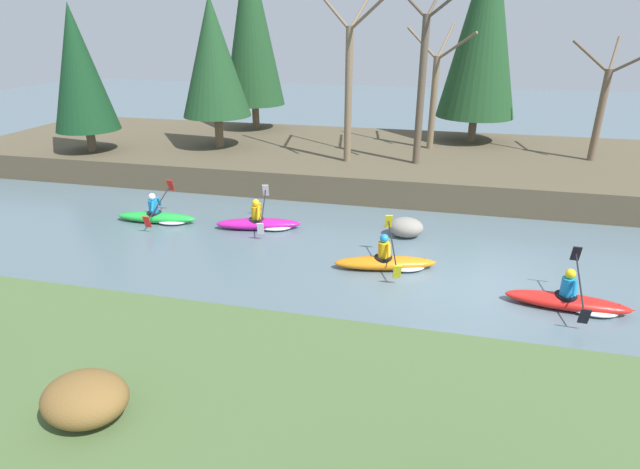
# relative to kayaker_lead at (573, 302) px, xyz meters

# --- Properties ---
(ground_plane) EXTENTS (90.00, 90.00, 0.00)m
(ground_plane) POSITION_rel_kayaker_lead_xyz_m (-2.42, 0.68, -0.20)
(ground_plane) COLOR slate
(riverbank_far) EXTENTS (44.00, 9.58, 1.03)m
(riverbank_far) POSITION_rel_kayaker_lead_xyz_m (-2.42, 10.74, 0.32)
(riverbank_far) COLOR brown
(riverbank_far) RESTS_ON ground
(conifer_tree_far_left) EXTENTS (2.62, 2.62, 5.91)m
(conifer_tree_far_left) POSITION_rel_kayaker_lead_xyz_m (-17.87, 7.51, 4.24)
(conifer_tree_far_left) COLOR brown
(conifer_tree_far_left) RESTS_ON riverbank_far
(conifer_tree_left) EXTENTS (2.93, 2.93, 6.25)m
(conifer_tree_left) POSITION_rel_kayaker_lead_xyz_m (-12.81, 9.51, 4.64)
(conifer_tree_left) COLOR brown
(conifer_tree_left) RESTS_ON riverbank_far
(conifer_tree_mid_left) EXTENTS (3.07, 3.07, 9.00)m
(conifer_tree_mid_left) POSITION_rel_kayaker_lead_xyz_m (-12.73, 14.00, 5.96)
(conifer_tree_mid_left) COLOR brown
(conifer_tree_mid_left) RESTS_ON riverbank_far
(conifer_tree_centre) EXTENTS (3.50, 3.50, 9.11)m
(conifer_tree_centre) POSITION_rel_kayaker_lead_xyz_m (-1.79, 13.41, 5.96)
(conifer_tree_centre) COLOR brown
(conifer_tree_centre) RESTS_ON riverbank_far
(bare_tree_upstream) EXTENTS (3.68, 3.64, 6.69)m
(bare_tree_upstream) POSITION_rel_kayaker_lead_xyz_m (-6.79, 8.41, 3.99)
(bare_tree_upstream) COLOR #7A664C
(bare_tree_upstream) RESTS_ON riverbank_far
(bare_tree_mid_upstream) EXTENTS (3.96, 3.91, 7.22)m
(bare_tree_mid_upstream) POSITION_rel_kayaker_lead_xyz_m (-4.07, 8.70, 4.24)
(bare_tree_mid_upstream) COLOR brown
(bare_tree_mid_upstream) RESTS_ON riverbank_far
(bare_tree_mid_downstream) EXTENTS (2.87, 2.84, 5.14)m
(bare_tree_mid_downstream) POSITION_rel_kayaker_lead_xyz_m (-3.63, 11.48, 3.26)
(bare_tree_mid_downstream) COLOR #7A664C
(bare_tree_mid_downstream) RESTS_ON riverbank_far
(bare_tree_downstream) EXTENTS (2.62, 2.58, 4.66)m
(bare_tree_downstream) POSITION_rel_kayaker_lead_xyz_m (2.78, 10.78, 3.04)
(bare_tree_downstream) COLOR brown
(bare_tree_downstream) RESTS_ON riverbank_far
(shrub_clump_second) EXTENTS (1.24, 1.03, 0.67)m
(shrub_clump_second) POSITION_rel_kayaker_lead_xyz_m (-7.86, -6.37, 1.02)
(shrub_clump_second) COLOR brown
(shrub_clump_second) RESTS_ON riverbank_near
(kayaker_lead) EXTENTS (2.79, 2.07, 1.20)m
(kayaker_lead) POSITION_rel_kayaker_lead_xyz_m (0.00, 0.00, 0.00)
(kayaker_lead) COLOR red
(kayaker_lead) RESTS_ON ground
(kayaker_middle) EXTENTS (2.78, 2.05, 1.20)m
(kayaker_middle) POSITION_rel_kayaker_lead_xyz_m (-4.32, 1.13, 0.00)
(kayaker_middle) COLOR orange
(kayaker_middle) RESTS_ON ground
(kayaker_trailing) EXTENTS (2.78, 2.05, 1.20)m
(kayaker_trailing) POSITION_rel_kayaker_lead_xyz_m (-8.61, 3.06, 0.00)
(kayaker_trailing) COLOR #C61999
(kayaker_trailing) RESTS_ON ground
(kayaker_far_back) EXTENTS (2.79, 2.07, 1.20)m
(kayaker_far_back) POSITION_rel_kayaker_lead_xyz_m (-12.12, 2.83, 0.00)
(kayaker_far_back) COLOR green
(kayaker_far_back) RESTS_ON ground
(boulder_midstream) EXTENTS (1.07, 0.84, 0.61)m
(boulder_midstream) POSITION_rel_kayaker_lead_xyz_m (-4.06, 3.49, 0.11)
(boulder_midstream) COLOR gray
(boulder_midstream) RESTS_ON ground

